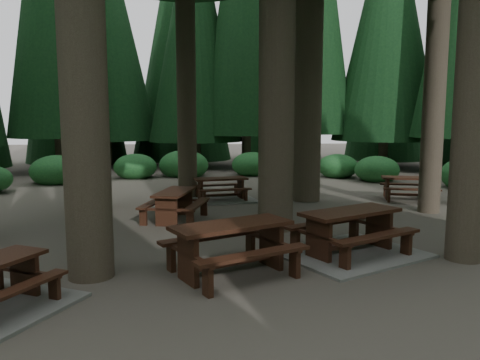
{
  "coord_description": "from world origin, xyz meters",
  "views": [
    {
      "loc": [
        -0.83,
        -10.79,
        2.64
      ],
      "look_at": [
        0.0,
        1.03,
        1.1
      ],
      "focal_mm": 35.0,
      "sensor_mm": 36.0,
      "label": 1
    }
  ],
  "objects": [
    {
      "name": "shrub_ring",
      "position": [
        0.7,
        0.75,
        0.4
      ],
      "size": [
        23.86,
        24.64,
        1.49
      ],
      "color": "#1F5B2F",
      "rests_on": "ground"
    },
    {
      "name": "picnic_table_c",
      "position": [
        -0.4,
        4.39,
        0.24
      ],
      "size": [
        2.52,
        2.23,
        0.74
      ],
      "rotation": [
        0.0,
        0.0,
        0.22
      ],
      "color": "gray",
      "rests_on": "ground"
    },
    {
      "name": "picnic_table_e",
      "position": [
        -0.42,
        -3.04,
        0.59
      ],
      "size": [
        2.59,
        2.42,
        0.89
      ],
      "rotation": [
        0.0,
        0.0,
        0.48
      ],
      "color": "black",
      "rests_on": "ground"
    },
    {
      "name": "picnic_table_d",
      "position": [
        5.8,
        4.01,
        0.5
      ],
      "size": [
        2.06,
        1.82,
        0.76
      ],
      "rotation": [
        0.0,
        0.0,
        -0.26
      ],
      "color": "black",
      "rests_on": "ground"
    },
    {
      "name": "ground",
      "position": [
        0.0,
        0.0,
        0.0
      ],
      "size": [
        80.0,
        80.0,
        0.0
      ],
      "primitive_type": "plane",
      "color": "#4C463E",
      "rests_on": "ground"
    },
    {
      "name": "picnic_table_b",
      "position": [
        -1.69,
        1.39,
        0.52
      ],
      "size": [
        1.83,
        2.1,
        0.79
      ],
      "rotation": [
        0.0,
        0.0,
        1.34
      ],
      "color": "black",
      "rests_on": "ground"
    },
    {
      "name": "picnic_table_a",
      "position": [
        1.95,
        -2.03,
        0.32
      ],
      "size": [
        3.34,
        3.15,
        0.89
      ],
      "rotation": [
        0.0,
        0.0,
        0.5
      ],
      "color": "gray",
      "rests_on": "ground"
    }
  ]
}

